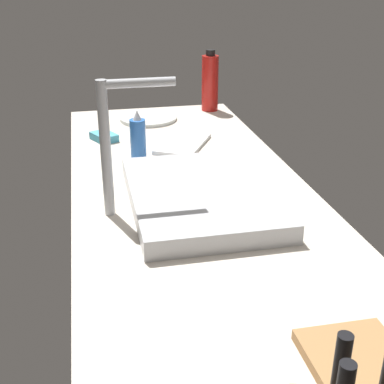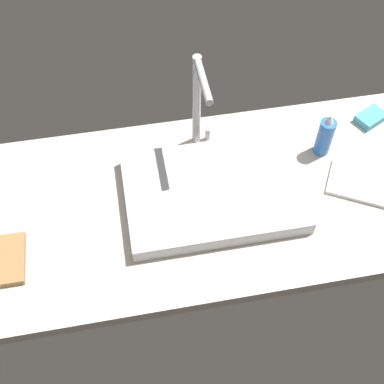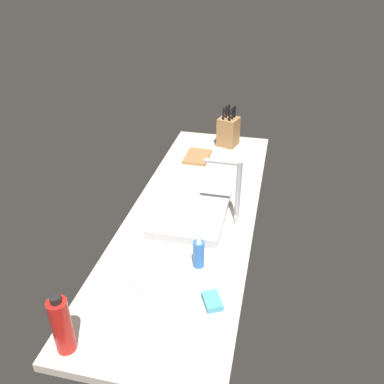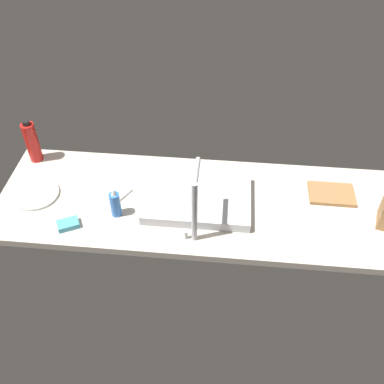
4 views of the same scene
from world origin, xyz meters
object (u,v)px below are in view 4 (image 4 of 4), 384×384
at_px(faucet, 195,204).
at_px(dish_sponge, 68,224).
at_px(soap_bottle, 115,204).
at_px(dish_towel, 106,188).
at_px(sink_basin, 198,199).
at_px(water_bottle, 32,142).
at_px(dinner_plate, 36,194).
at_px(cutting_board, 331,194).

height_order(faucet, dish_sponge, faucet).
distance_m(soap_bottle, dish_towel, 0.18).
relative_size(sink_basin, faucet, 1.52).
relative_size(water_bottle, dish_sponge, 2.56).
relative_size(water_bottle, dinner_plate, 1.11).
bearing_deg(cutting_board, dish_towel, 3.36).
distance_m(soap_bottle, dish_sponge, 0.22).
height_order(sink_basin, dish_sponge, sink_basin).
bearing_deg(cutting_board, sink_basin, 9.95).
relative_size(faucet, dish_towel, 1.44).
bearing_deg(dinner_plate, cutting_board, -174.51).
bearing_deg(soap_bottle, water_bottle, -34.71).
height_order(faucet, soap_bottle, faucet).
relative_size(sink_basin, soap_bottle, 3.23).
relative_size(water_bottle, dish_towel, 1.06).
bearing_deg(water_bottle, faucet, 153.13).
bearing_deg(dish_sponge, water_bottle, -55.52).
relative_size(faucet, dinner_plate, 1.49).
height_order(sink_basin, dish_towel, sink_basin).
bearing_deg(faucet, dinner_plate, -12.73).
bearing_deg(faucet, dish_sponge, 0.28).
relative_size(cutting_board, soap_bottle, 1.40).
bearing_deg(dish_towel, water_bottle, -25.06).
bearing_deg(cutting_board, dish_sponge, 14.73).
xyz_separation_m(soap_bottle, dinner_plate, (0.40, -0.08, -0.06)).
bearing_deg(dish_sponge, faucet, -179.72).
height_order(cutting_board, dish_towel, cutting_board).
relative_size(cutting_board, water_bottle, 0.89).
bearing_deg(sink_basin, soap_bottle, 16.60).
xyz_separation_m(dish_towel, dish_sponge, (0.10, 0.24, 0.01)).
xyz_separation_m(cutting_board, dinner_plate, (1.35, 0.13, -0.00)).
bearing_deg(sink_basin, dish_sponge, 19.88).
height_order(soap_bottle, dish_sponge, soap_bottle).
distance_m(dinner_plate, dish_towel, 0.32).
distance_m(sink_basin, dish_sponge, 0.57).
xyz_separation_m(soap_bottle, dish_sponge, (0.19, 0.09, -0.05)).
bearing_deg(dinner_plate, water_bottle, -71.12).
bearing_deg(water_bottle, dish_towel, 154.94).
bearing_deg(faucet, water_bottle, -26.87).
height_order(cutting_board, dinner_plate, cutting_board).
bearing_deg(soap_bottle, cutting_board, -167.58).
bearing_deg(water_bottle, cutting_board, 175.07).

